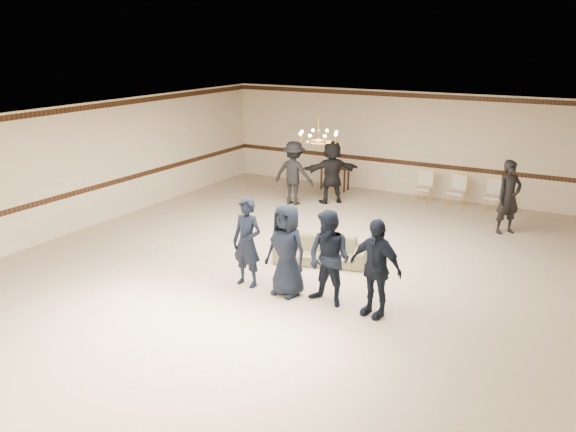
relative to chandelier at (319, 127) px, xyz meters
name	(u,v)px	position (x,y,z in m)	size (l,w,h in m)	color
room	(297,193)	(0.00, -1.00, -1.28)	(12.01, 14.01, 3.21)	#B7A68D
chair_rail	(404,163)	(0.00, 5.99, -1.88)	(12.00, 0.02, 0.14)	#3B1F11
crown_molding	(408,95)	(0.00, 5.99, 0.21)	(12.00, 0.02, 0.14)	#3B1F11
chandelier	(319,127)	(0.00, 0.00, 0.00)	(0.94, 0.94, 0.89)	#B48439
boy_a	(247,242)	(-0.28, -2.51, -1.97)	(0.66, 0.43, 1.81)	black
boy_b	(287,250)	(0.62, -2.51, -1.97)	(0.88, 0.57, 1.81)	black
boy_c	(329,259)	(1.52, -2.51, -1.97)	(0.88, 0.68, 1.81)	black
boy_d	(375,268)	(2.42, -2.51, -1.97)	(1.06, 0.44, 1.81)	black
settee	(320,250)	(0.44, -0.70, -2.58)	(2.00, 0.78, 0.58)	#7D7753
adult_left	(294,173)	(-2.41, 3.20, -1.93)	(1.22, 0.70, 1.88)	black
adult_mid	(332,172)	(-1.51, 3.90, -1.93)	(1.74, 0.56, 1.88)	black
adult_right	(509,197)	(3.59, 3.50, -1.93)	(0.69, 0.45, 1.88)	black
banquet_chair_left	(424,188)	(0.92, 5.15, -2.39)	(0.47, 0.47, 0.97)	beige
banquet_chair_mid	(457,192)	(1.92, 5.15, -2.39)	(0.47, 0.47, 0.97)	beige
banquet_chair_right	(493,196)	(2.92, 5.15, -2.39)	(0.47, 0.47, 0.97)	beige
console_table	(335,178)	(-2.08, 5.35, -2.49)	(0.92, 0.39, 0.77)	#341D11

